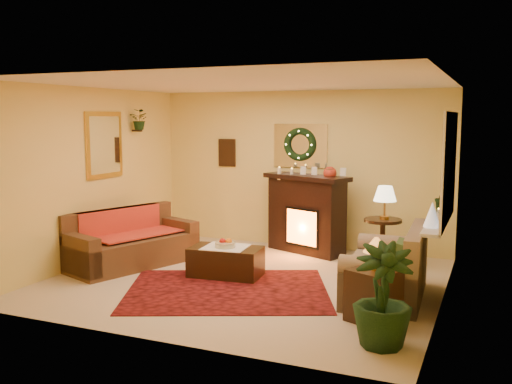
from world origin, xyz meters
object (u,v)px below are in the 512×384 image
at_px(sofa, 132,237).
at_px(fireplace, 306,219).
at_px(loveseat, 386,263).
at_px(end_table_square, 374,296).
at_px(coffee_table, 226,261).
at_px(side_table_round, 382,245).

distance_m(sofa, fireplace, 2.76).
height_order(loveseat, end_table_square, loveseat).
xyz_separation_m(end_table_square, coffee_table, (-2.20, 0.93, -0.06)).
distance_m(sofa, coffee_table, 1.54).
distance_m(sofa, side_table_round, 3.66).
bearing_deg(side_table_round, fireplace, 162.20).
height_order(side_table_round, coffee_table, side_table_round).
bearing_deg(coffee_table, end_table_square, -28.56).
bearing_deg(fireplace, coffee_table, -85.95).
bearing_deg(side_table_round, sofa, -157.77).
height_order(fireplace, end_table_square, fireplace).
relative_size(sofa, end_table_square, 3.38).
height_order(fireplace, loveseat, fireplace).
relative_size(fireplace, side_table_round, 1.84).
distance_m(end_table_square, coffee_table, 2.39).
distance_m(sofa, loveseat, 3.70).
relative_size(sofa, loveseat, 1.27).
distance_m(loveseat, end_table_square, 0.88).
height_order(sofa, side_table_round, sofa).
xyz_separation_m(fireplace, coffee_table, (-0.57, -1.79, -0.34)).
bearing_deg(side_table_round, loveseat, -77.91).
bearing_deg(end_table_square, coffee_table, 157.18).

